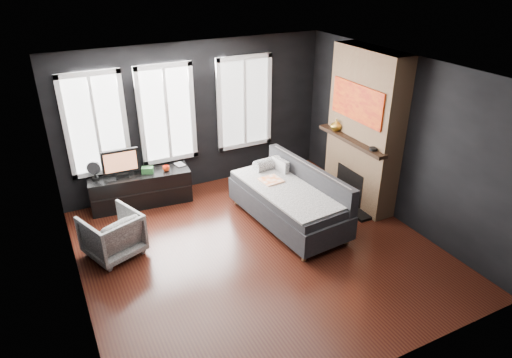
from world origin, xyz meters
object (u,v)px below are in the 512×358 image
armchair (112,232)px  mug (166,168)px  sofa (288,197)px  monitor (120,161)px  media_console (141,188)px  mantel_vase (336,125)px  book (176,161)px

armchair → mug: bearing=-155.7°
sofa → monitor: size_ratio=3.52×
media_console → mantel_vase: size_ratio=8.17×
mug → mantel_vase: mantel_vase is taller
sofa → media_console: sofa is taller
sofa → mug: 2.23m
media_console → book: book is taller
mug → book: 0.25m
monitor → mantel_vase: size_ratio=2.96×
monitor → mug: bearing=-8.3°
monitor → mantel_vase: (3.53, -1.20, 0.46)m
book → mantel_vase: bearing=-24.8°
sofa → monitor: 2.89m
sofa → armchair: 2.77m
armchair → monitor: bearing=-130.1°
armchair → sofa: bearing=151.0°
book → mantel_vase: size_ratio=0.94×
armchair → media_console: 1.54m
media_console → book: size_ratio=8.65×
monitor → media_console: bearing=-0.3°
armchair → media_console: armchair is taller
monitor → armchair: bearing=-107.0°
monitor → mantel_vase: bearing=-16.6°
sofa → book: 2.18m
media_console → mantel_vase: 3.61m
media_console → monitor: monitor is taller
mug → sofa: bearing=-46.3°
monitor → sofa: bearing=-35.3°
media_console → book: (0.67, 0.00, 0.40)m
book → monitor: bearing=179.3°
mantel_vase → media_console: bearing=159.9°
monitor → book: (0.95, -0.01, -0.18)m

